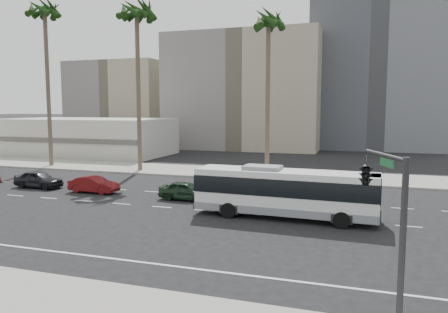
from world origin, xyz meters
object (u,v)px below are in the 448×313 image
at_px(traffic_signal, 370,175).
at_px(car_a, 186,191).
at_px(city_bus, 285,191).
at_px(car_c, 38,179).
at_px(car_b, 94,184).
at_px(palm_mid, 137,16).
at_px(palm_far, 45,14).
at_px(palm_near, 268,25).

bearing_deg(traffic_signal, car_a, 111.46).
height_order(city_bus, car_c, city_bus).
xyz_separation_m(car_b, palm_mid, (-2.23, 11.20, 14.89)).
bearing_deg(palm_far, car_c, -54.30).
xyz_separation_m(traffic_signal, palm_near, (-9.04, 25.62, 9.76)).
bearing_deg(traffic_signal, palm_mid, 110.70).
height_order(car_c, palm_mid, palm_mid).
bearing_deg(car_a, car_c, 88.42).
distance_m(car_c, palm_far, 20.75).
distance_m(car_b, palm_mid, 18.77).
bearing_deg(car_c, palm_far, 37.80).
relative_size(car_b, palm_mid, 0.23).
distance_m(car_a, palm_mid, 21.23).
bearing_deg(car_a, palm_far, 62.22).
distance_m(city_bus, car_c, 21.09).
distance_m(car_c, palm_mid, 18.66).
xyz_separation_m(car_a, traffic_signal, (12.11, -13.06, 3.66)).
bearing_deg(car_b, car_a, -90.74).
bearing_deg(car_b, car_c, 87.09).
bearing_deg(traffic_signal, palm_near, 88.07).
relative_size(car_c, palm_mid, 0.24).
xyz_separation_m(palm_near, palm_mid, (-13.04, -1.16, 1.45)).
bearing_deg(car_a, palm_mid, 42.03).
height_order(car_c, palm_far, palm_far).
bearing_deg(car_b, palm_far, 50.53).
bearing_deg(palm_mid, city_bus, -39.14).
bearing_deg(palm_near, car_a, -103.70).
height_order(car_b, traffic_signal, traffic_signal).
bearing_deg(car_c, palm_near, -51.55).
xyz_separation_m(traffic_signal, palm_far, (-33.24, 24.59, 12.12)).
relative_size(car_c, palm_far, 0.23).
relative_size(traffic_signal, palm_far, 0.29).
xyz_separation_m(city_bus, car_c, (-20.79, 3.41, -0.91)).
height_order(car_b, car_c, car_c).
distance_m(car_b, palm_near, 21.22).
bearing_deg(city_bus, traffic_signal, -63.69).
bearing_deg(car_c, traffic_signal, -116.14).
height_order(car_b, palm_near, palm_near).
bearing_deg(city_bus, car_b, 170.89).
relative_size(car_a, palm_near, 0.25).
height_order(car_a, car_c, car_c).
distance_m(car_a, palm_far, 28.79).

